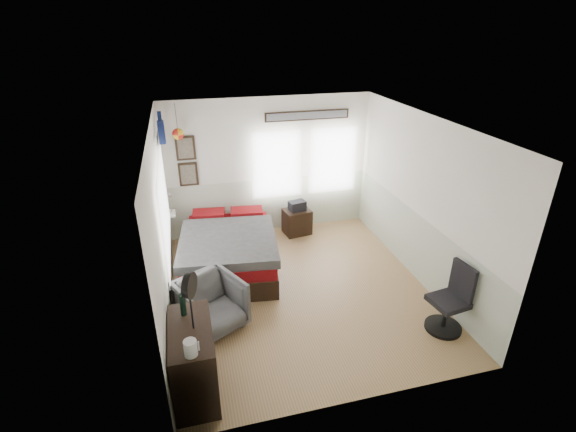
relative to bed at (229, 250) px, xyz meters
name	(u,v)px	position (x,y,z in m)	size (l,w,h in m)	color
ground_plane	(300,290)	(1.01, -0.97, -0.35)	(4.00, 4.50, 0.01)	olive
room_shell	(293,194)	(0.93, -0.78, 1.27)	(4.02, 4.52, 2.71)	silver
wall_decor	(210,137)	(-0.09, 0.99, 1.76)	(3.55, 1.32, 1.44)	#302013
bed	(229,250)	(0.00, 0.00, 0.00)	(1.77, 2.34, 0.69)	black
dresser	(193,360)	(-0.73, -2.59, 0.11)	(0.48, 1.00, 0.90)	black
armchair	(211,305)	(-0.44, -1.50, 0.03)	(0.80, 0.82, 0.75)	#565656
nightstand	(297,221)	(1.49, 0.95, -0.08)	(0.51, 0.41, 0.51)	black
task_chair	(451,304)	(2.76, -2.37, 0.07)	(0.51, 0.51, 1.02)	black
kettle	(191,348)	(-0.73, -2.98, 0.65)	(0.16, 0.13, 0.18)	silver
bottle	(183,305)	(-0.78, -2.31, 0.70)	(0.07, 0.07, 0.28)	black
stand_fan	(189,286)	(-0.67, -2.58, 1.11)	(0.18, 0.28, 0.71)	black
black_bag	(297,206)	(1.49, 0.95, 0.27)	(0.32, 0.21, 0.19)	black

